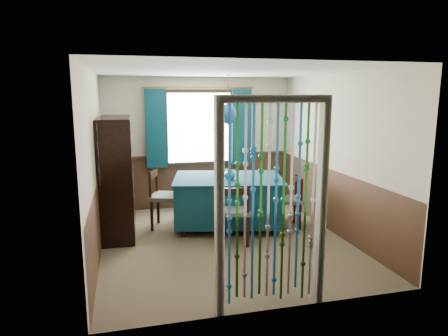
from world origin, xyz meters
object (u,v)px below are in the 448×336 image
object	(u,v)px
sideboard	(118,194)
vase_sideboard	(121,167)
chair_far	(227,190)
vase_table	(230,174)
dining_table	(228,199)
pendant_lamp	(228,114)
chair_near	(234,212)
bowl_shelf	(120,155)
chair_left	(164,197)
chair_right	(290,200)

from	to	relation	value
sideboard	vase_sideboard	bearing A→B (deg)	79.44
chair_far	vase_table	world-z (taller)	vase_table
vase_sideboard	sideboard	bearing A→B (deg)	-102.66
dining_table	pendant_lamp	size ratio (longest dim) A/B	2.49
chair_near	bowl_shelf	xyz separation A→B (m)	(-1.59, 0.72, 0.79)
dining_table	pendant_lamp	bearing A→B (deg)	-40.56
bowl_shelf	vase_sideboard	bearing A→B (deg)	90.00
sideboard	pendant_lamp	distance (m)	2.16
chair_far	chair_left	size ratio (longest dim) A/B	0.85
chair_left	sideboard	bearing A→B (deg)	-66.50
vase_table	vase_sideboard	size ratio (longest dim) A/B	0.93
chair_left	chair_right	world-z (taller)	chair_left
chair_left	chair_right	size ratio (longest dim) A/B	1.14
chair_near	sideboard	bearing A→B (deg)	160.89
chair_near	chair_far	xyz separation A→B (m)	(0.29, 1.52, -0.04)
pendant_lamp	bowl_shelf	distance (m)	1.80
pendant_lamp	vase_table	bearing A→B (deg)	-95.87
sideboard	chair_near	bearing A→B (deg)	-27.76
chair_left	chair_right	xyz separation A→B (m)	(2.02, -0.48, -0.06)
vase_table	vase_sideboard	world-z (taller)	vase_sideboard
chair_right	vase_sideboard	distance (m)	2.83
pendant_lamp	vase_sideboard	xyz separation A→B (m)	(-1.70, 0.45, -0.86)
chair_near	bowl_shelf	distance (m)	1.92
vase_table	chair_left	bearing A→B (deg)	158.48
bowl_shelf	vase_sideboard	world-z (taller)	bowl_shelf
dining_table	vase_sideboard	xyz separation A→B (m)	(-1.70, 0.45, 0.53)
chair_left	pendant_lamp	world-z (taller)	pendant_lamp
pendant_lamp	vase_table	size ratio (longest dim) A/B	4.54
chair_far	vase_table	distance (m)	1.06
dining_table	chair_right	size ratio (longest dim) A/B	2.29
chair_far	chair_right	size ratio (longest dim) A/B	0.97
chair_right	dining_table	bearing A→B (deg)	85.44
chair_near	chair_left	size ratio (longest dim) A/B	0.94
chair_far	bowl_shelf	distance (m)	2.20
vase_table	vase_sideboard	xyz separation A→B (m)	(-1.68, 0.61, 0.08)
vase_table	dining_table	bearing A→B (deg)	84.13
chair_near	bowl_shelf	bearing A→B (deg)	166.24
chair_near	vase_sideboard	size ratio (longest dim) A/B	4.91
sideboard	vase_table	size ratio (longest dim) A/B	10.57
chair_right	pendant_lamp	size ratio (longest dim) A/B	1.09
chair_left	vase_sideboard	world-z (taller)	vase_sideboard
chair_right	chair_far	bearing A→B (deg)	48.33
dining_table	sideboard	xyz separation A→B (m)	(-1.76, 0.18, 0.15)
dining_table	vase_sideboard	distance (m)	1.84
vase_sideboard	pendant_lamp	bearing A→B (deg)	-14.89
chair_right	vase_table	size ratio (longest dim) A/B	4.94
dining_table	vase_table	distance (m)	0.48
dining_table	chair_far	world-z (taller)	dining_table
sideboard	bowl_shelf	distance (m)	0.69
chair_far	bowl_shelf	world-z (taller)	bowl_shelf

